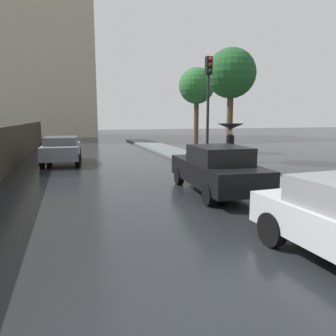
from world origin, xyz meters
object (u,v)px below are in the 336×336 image
(car_grey_mid_road, at_px, (62,149))
(street_tree_mid, at_px, (197,87))
(car_black_near_kerb, at_px, (216,169))
(street_tree_far, at_px, (231,74))
(traffic_light, at_px, (208,93))
(pedestrian_with_umbrella_near, at_px, (230,132))

(car_grey_mid_road, xyz_separation_m, street_tree_mid, (8.83, 3.13, 3.70))
(car_black_near_kerb, relative_size, car_grey_mid_road, 1.11)
(street_tree_mid, height_order, street_tree_far, street_tree_far)
(car_grey_mid_road, relative_size, traffic_light, 0.85)
(car_grey_mid_road, distance_m, street_tree_far, 9.76)
(car_black_near_kerb, xyz_separation_m, pedestrian_with_umbrella_near, (2.04, 2.96, 1.01))
(street_tree_mid, bearing_deg, pedestrian_with_umbrella_near, -102.43)
(pedestrian_with_umbrella_near, bearing_deg, street_tree_mid, 75.28)
(traffic_light, bearing_deg, car_black_near_kerb, -109.76)
(car_grey_mid_road, height_order, street_tree_mid, street_tree_mid)
(pedestrian_with_umbrella_near, distance_m, street_tree_far, 4.86)
(car_black_near_kerb, xyz_separation_m, street_tree_mid, (3.91, 11.44, 3.69))
(car_grey_mid_road, bearing_deg, street_tree_mid, -157.08)
(car_grey_mid_road, distance_m, street_tree_mid, 10.07)
(pedestrian_with_umbrella_near, bearing_deg, street_tree_far, 60.49)
(pedestrian_with_umbrella_near, height_order, street_tree_mid, street_tree_mid)
(street_tree_far, bearing_deg, traffic_light, -133.02)
(pedestrian_with_umbrella_near, height_order, traffic_light, traffic_light)
(car_black_near_kerb, bearing_deg, pedestrian_with_umbrella_near, 58.08)
(street_tree_far, bearing_deg, pedestrian_with_umbrella_near, -117.22)
(car_black_near_kerb, xyz_separation_m, traffic_light, (1.37, 3.80, 2.69))
(traffic_light, distance_m, street_tree_far, 3.82)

